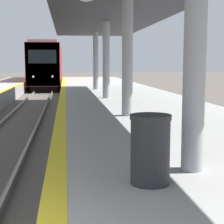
{
  "coord_description": "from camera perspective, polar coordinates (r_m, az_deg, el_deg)",
  "views": [
    {
      "loc": [
        1.8,
        -2.44,
        2.41
      ],
      "look_at": [
        4.47,
        19.06,
        -0.42
      ],
      "focal_mm": 60.0,
      "sensor_mm": 36.0,
      "label": 1
    }
  ],
  "objects": [
    {
      "name": "train",
      "position": [
        40.3,
        -9.71,
        7.03
      ],
      "size": [
        2.76,
        19.83,
        4.33
      ],
      "color": "black",
      "rests_on": "ground"
    },
    {
      "name": "trash_bin",
      "position": [
        4.79,
        5.84,
        -5.66
      ],
      "size": [
        0.53,
        0.53,
        0.89
      ],
      "color": "#262628",
      "rests_on": "platform_right"
    },
    {
      "name": "station_canopy",
      "position": [
        13.86,
        0.4,
        14.86
      ],
      "size": [
        4.58,
        22.85,
        3.53
      ],
      "color": "#99999E",
      "rests_on": "platform_right"
    }
  ]
}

